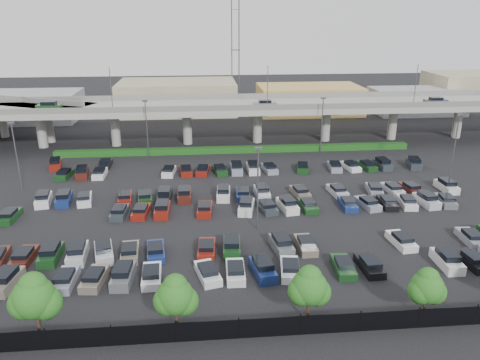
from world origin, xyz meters
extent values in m
plane|color=black|center=(0.00, 0.00, 0.00)|extent=(280.00, 280.00, 0.00)
cube|color=gray|center=(0.00, 32.00, 7.25)|extent=(150.00, 13.00, 1.10)
cube|color=slate|center=(0.00, 25.75, 8.30)|extent=(150.00, 0.50, 1.00)
cube|color=slate|center=(0.00, 38.25, 8.30)|extent=(150.00, 0.50, 1.00)
cylinder|color=gray|center=(-37.00, 32.00, 3.35)|extent=(1.80, 1.80, 6.70)
cube|color=slate|center=(-37.00, 32.00, 6.50)|extent=(2.60, 9.75, 0.50)
cylinder|color=gray|center=(-23.00, 32.00, 3.35)|extent=(1.80, 1.80, 6.70)
cube|color=slate|center=(-23.00, 32.00, 6.50)|extent=(2.60, 9.75, 0.50)
cylinder|color=gray|center=(-9.00, 32.00, 3.35)|extent=(1.80, 1.80, 6.70)
cube|color=slate|center=(-9.00, 32.00, 6.50)|extent=(2.60, 9.75, 0.50)
cylinder|color=gray|center=(5.00, 32.00, 3.35)|extent=(1.80, 1.80, 6.70)
cube|color=slate|center=(5.00, 32.00, 6.50)|extent=(2.60, 9.75, 0.50)
cylinder|color=gray|center=(19.00, 32.00, 3.35)|extent=(1.80, 1.80, 6.70)
cube|color=slate|center=(19.00, 32.00, 6.50)|extent=(2.60, 9.75, 0.50)
cylinder|color=gray|center=(33.00, 32.00, 3.35)|extent=(1.80, 1.80, 6.70)
cube|color=slate|center=(33.00, 32.00, 6.50)|extent=(2.60, 9.75, 0.50)
cylinder|color=gray|center=(47.00, 32.00, 3.35)|extent=(1.80, 1.80, 6.70)
cube|color=slate|center=(47.00, 32.00, 6.50)|extent=(2.60, 9.75, 0.50)
cube|color=#17411A|center=(-34.00, 29.00, 8.32)|extent=(4.40, 1.82, 1.05)
cube|color=black|center=(-34.00, 29.00, 9.14)|extent=(2.60, 1.60, 0.65)
cube|color=slate|center=(6.00, 29.00, 8.21)|extent=(4.40, 1.82, 0.82)
cube|color=black|center=(6.00, 29.00, 8.84)|extent=(2.30, 1.60, 0.50)
cube|color=#2F363D|center=(40.00, 29.00, 8.21)|extent=(4.40, 1.82, 0.82)
cube|color=black|center=(40.00, 29.00, 8.84)|extent=(2.30, 1.60, 0.50)
cylinder|color=#4B4C50|center=(-22.00, 25.90, 11.80)|extent=(0.14, 0.14, 8.00)
cylinder|color=#4B4C50|center=(6.00, 25.90, 11.80)|extent=(0.14, 0.14, 8.00)
cylinder|color=#4B4C50|center=(34.00, 25.90, 11.80)|extent=(0.14, 0.14, 8.00)
cylinder|color=gray|center=(-47.47, 40.89, 3.35)|extent=(1.60, 1.60, 6.70)
cylinder|color=gray|center=(-36.59, 35.82, 3.35)|extent=(1.60, 1.60, 6.70)
cube|color=#163C11|center=(0.00, 25.00, 0.55)|extent=(66.00, 1.60, 1.10)
cube|color=black|center=(0.00, -28.00, 0.90)|extent=(70.00, 0.06, 1.80)
cylinder|color=black|center=(-19.00, -28.00, 1.00)|extent=(0.10, 0.10, 2.00)
cylinder|color=black|center=(-14.00, -28.00, 1.00)|extent=(0.10, 0.10, 2.00)
cylinder|color=black|center=(-9.00, -28.00, 1.00)|extent=(0.10, 0.10, 2.00)
cylinder|color=black|center=(-4.00, -28.00, 1.00)|extent=(0.10, 0.10, 2.00)
cylinder|color=black|center=(1.00, -28.00, 1.00)|extent=(0.10, 0.10, 2.00)
cylinder|color=black|center=(6.00, -28.00, 1.00)|extent=(0.10, 0.10, 2.00)
cylinder|color=black|center=(11.00, -28.00, 1.00)|extent=(0.10, 0.10, 2.00)
cylinder|color=black|center=(16.00, -28.00, 1.00)|extent=(0.10, 0.10, 2.00)
cylinder|color=#332316|center=(-20.00, -26.45, 1.09)|extent=(0.26, 0.26, 2.18)
sphere|color=#205115|center=(-20.00, -26.45, 3.76)|extent=(3.39, 3.39, 3.39)
sphere|color=#205115|center=(-19.21, -26.35, 3.15)|extent=(2.67, 2.67, 2.67)
sphere|color=#205115|center=(-20.67, -26.53, 3.39)|extent=(2.67, 2.67, 2.67)
sphere|color=#205115|center=(-19.96, -26.33, 4.73)|extent=(2.30, 2.30, 2.30)
cylinder|color=#332316|center=(-9.00, -26.67, 0.98)|extent=(0.26, 0.26, 1.96)
sphere|color=#205115|center=(-9.00, -26.67, 3.37)|extent=(3.04, 3.04, 3.04)
sphere|color=#205115|center=(-8.29, -26.57, 2.82)|extent=(2.39, 2.39, 2.39)
sphere|color=#205115|center=(-9.60, -26.75, 3.04)|extent=(2.39, 2.39, 2.39)
sphere|color=#205115|center=(-8.96, -26.55, 4.24)|extent=(2.06, 2.06, 2.06)
cylinder|color=#332316|center=(2.00, -26.39, 0.99)|extent=(0.26, 0.26, 1.97)
sphere|color=#205115|center=(2.00, -26.39, 3.39)|extent=(3.07, 3.07, 3.07)
sphere|color=#205115|center=(2.71, -26.29, 2.85)|extent=(2.41, 2.41, 2.41)
sphere|color=#205115|center=(1.40, -26.47, 3.07)|extent=(2.41, 2.41, 2.41)
sphere|color=#205115|center=(2.04, -26.27, 4.27)|extent=(2.08, 2.08, 2.08)
cylinder|color=#332316|center=(12.00, -26.82, 0.90)|extent=(0.26, 0.26, 1.80)
sphere|color=#205115|center=(12.00, -26.82, 3.09)|extent=(2.79, 2.79, 2.79)
sphere|color=#205115|center=(12.65, -26.72, 2.59)|extent=(2.19, 2.19, 2.19)
sphere|color=#205115|center=(11.45, -26.90, 2.79)|extent=(2.19, 2.19, 2.19)
sphere|color=#205115|center=(12.04, -26.70, 3.89)|extent=(1.89, 1.89, 1.89)
cube|color=#776B5D|center=(-25.50, -18.50, 0.53)|extent=(2.33, 4.59, 1.05)
cube|color=black|center=(-25.50, -18.50, 1.34)|extent=(1.90, 2.77, 0.65)
cube|color=gray|center=(-20.00, -18.50, 0.41)|extent=(1.89, 4.43, 0.82)
cube|color=black|center=(-20.00, -18.70, 1.04)|extent=(1.64, 2.32, 0.50)
cube|color=#776B5D|center=(-17.25, -18.50, 0.41)|extent=(2.29, 4.57, 0.82)
cube|color=black|center=(-17.25, -18.70, 1.04)|extent=(1.84, 2.46, 0.50)
cube|color=slate|center=(-14.50, -18.50, 0.53)|extent=(2.05, 4.49, 1.05)
cube|color=black|center=(-14.50, -18.50, 1.34)|extent=(1.74, 2.68, 0.65)
cube|color=white|center=(-11.75, -18.50, 0.41)|extent=(2.03, 4.48, 0.82)
cube|color=black|center=(-11.75, -18.70, 1.04)|extent=(1.71, 2.37, 0.50)
cube|color=white|center=(-6.25, -18.50, 0.41)|extent=(2.81, 4.71, 0.82)
cube|color=black|center=(-6.25, -18.69, 1.04)|extent=(2.10, 2.61, 0.50)
cube|color=white|center=(-3.50, -18.50, 0.41)|extent=(1.96, 4.46, 0.82)
cube|color=black|center=(-3.50, -18.70, 1.04)|extent=(1.67, 2.35, 0.50)
cube|color=navy|center=(-0.75, -18.50, 0.53)|extent=(2.51, 4.64, 1.05)
cube|color=black|center=(-0.75, -18.50, 1.34)|extent=(2.00, 2.82, 0.65)
cube|color=white|center=(2.00, -18.50, 0.41)|extent=(2.41, 4.61, 0.82)
cube|color=black|center=(2.00, -18.70, 1.04)|extent=(1.91, 2.50, 0.50)
cube|color=#17411A|center=(7.50, -18.50, 0.41)|extent=(2.08, 4.50, 0.82)
cube|color=black|center=(7.50, -18.70, 1.04)|extent=(1.73, 2.39, 0.50)
cube|color=black|center=(10.25, -18.50, 0.41)|extent=(2.03, 4.48, 0.82)
cube|color=black|center=(10.25, -18.70, 1.04)|extent=(1.71, 2.37, 0.50)
cube|color=white|center=(18.50, -18.50, 0.53)|extent=(1.93, 4.44, 1.05)
cube|color=black|center=(18.50, -18.50, 1.34)|extent=(1.67, 2.64, 0.65)
cube|color=black|center=(21.25, -18.50, 0.41)|extent=(2.15, 4.52, 0.82)
cube|color=black|center=(21.25, -18.70, 1.04)|extent=(1.77, 2.41, 0.50)
cube|color=#4E1C14|center=(-25.50, -13.50, 0.41)|extent=(1.96, 4.45, 0.82)
cube|color=black|center=(-25.50, -13.70, 1.04)|extent=(1.67, 2.35, 0.50)
cube|color=#17411A|center=(-22.75, -13.50, 0.53)|extent=(1.87, 4.42, 1.05)
cube|color=black|center=(-22.75, -13.50, 1.34)|extent=(1.63, 2.62, 0.65)
cube|color=silver|center=(-20.00, -13.50, 0.53)|extent=(2.14, 4.52, 1.05)
cube|color=black|center=(-20.00, -13.50, 1.34)|extent=(1.79, 2.71, 0.65)
cube|color=silver|center=(-17.25, -13.50, 0.53)|extent=(2.78, 4.70, 1.05)
cube|color=black|center=(-17.25, -13.50, 1.34)|extent=(2.16, 2.90, 0.65)
cube|color=#776B5D|center=(-14.50, -13.50, 0.41)|extent=(2.15, 4.52, 0.82)
cube|color=black|center=(-14.50, -13.70, 1.04)|extent=(1.77, 2.41, 0.50)
cube|color=navy|center=(-11.75, -13.50, 0.41)|extent=(2.25, 4.56, 0.82)
cube|color=black|center=(-11.75, -13.70, 1.04)|extent=(1.83, 2.45, 0.50)
cube|color=maroon|center=(-6.25, -13.50, 0.41)|extent=(2.11, 4.51, 0.82)
cube|color=black|center=(-6.25, -13.70, 1.04)|extent=(1.75, 2.40, 0.50)
cube|color=#17411A|center=(-3.50, -13.50, 0.53)|extent=(2.11, 4.51, 1.05)
cube|color=black|center=(-3.50, -13.50, 1.34)|extent=(1.77, 2.70, 0.65)
cube|color=slate|center=(2.00, -13.50, 0.53)|extent=(2.36, 4.59, 1.05)
cube|color=black|center=(2.00, -13.50, 1.34)|extent=(1.91, 2.78, 0.65)
cube|color=#776B5D|center=(4.75, -13.50, 0.41)|extent=(1.92, 4.44, 0.82)
cube|color=black|center=(4.75, -13.70, 1.04)|extent=(1.66, 2.34, 0.50)
cube|color=white|center=(15.75, -13.50, 0.41)|extent=(2.20, 4.54, 0.82)
cube|color=black|center=(15.75, -13.70, 1.04)|extent=(1.80, 2.43, 0.50)
cube|color=gray|center=(24.00, -13.50, 0.41)|extent=(2.03, 4.48, 0.82)
cube|color=black|center=(24.00, -13.70, 1.04)|extent=(1.71, 2.37, 0.50)
cube|color=#17411A|center=(-31.00, -2.50, 0.41)|extent=(1.96, 4.46, 0.82)
cube|color=black|center=(-31.00, -2.70, 1.04)|extent=(1.68, 2.35, 0.50)
cube|color=#2F363D|center=(-17.25, -2.50, 0.41)|extent=(2.12, 4.51, 0.82)
cube|color=black|center=(-17.25, -2.70, 1.04)|extent=(1.75, 2.40, 0.50)
cube|color=maroon|center=(-14.50, -2.50, 0.41)|extent=(2.26, 4.56, 0.82)
cube|color=black|center=(-14.50, -2.70, 1.04)|extent=(1.83, 2.45, 0.50)
cube|color=maroon|center=(-11.75, -2.50, 0.53)|extent=(1.93, 4.45, 1.05)
cube|color=black|center=(-11.75, -2.50, 1.34)|extent=(1.67, 2.64, 0.65)
cube|color=maroon|center=(-6.25, -2.50, 0.41)|extent=(2.16, 4.53, 0.82)
cube|color=black|center=(-6.25, -2.70, 1.04)|extent=(1.78, 2.42, 0.50)
cube|color=white|center=(-0.75, -2.50, 0.53)|extent=(2.66, 4.67, 1.05)
cube|color=black|center=(-0.75, -2.50, 1.34)|extent=(2.09, 2.87, 0.65)
cube|color=#2F363D|center=(2.00, -2.50, 0.41)|extent=(2.58, 4.66, 0.82)
cube|color=black|center=(2.00, -2.70, 1.04)|extent=(1.99, 2.55, 0.50)
cube|color=white|center=(4.75, -2.50, 0.53)|extent=(2.51, 4.64, 1.05)
cube|color=black|center=(4.75, -2.50, 1.34)|extent=(2.00, 2.83, 0.65)
cube|color=#17411A|center=(7.50, -2.50, 0.41)|extent=(2.08, 4.50, 0.82)
cube|color=black|center=(7.50, -2.70, 1.04)|extent=(1.74, 2.39, 0.50)
cube|color=navy|center=(13.00, -2.50, 0.41)|extent=(2.02, 4.48, 0.82)
cube|color=black|center=(13.00, -2.70, 1.04)|extent=(1.71, 2.37, 0.50)
cube|color=gray|center=(15.75, -2.50, 0.41)|extent=(2.65, 4.67, 0.82)
cube|color=black|center=(15.75, -2.70, 1.04)|extent=(2.02, 2.57, 0.50)
cube|color=black|center=(18.50, -2.50, 0.41)|extent=(2.13, 4.52, 0.82)
cube|color=black|center=(18.50, -2.70, 1.04)|extent=(1.76, 2.41, 0.50)
cube|color=white|center=(21.25, -2.50, 0.41)|extent=(2.38, 4.60, 0.82)
cube|color=black|center=(21.25, -2.70, 1.04)|extent=(1.89, 2.49, 0.50)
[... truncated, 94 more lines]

